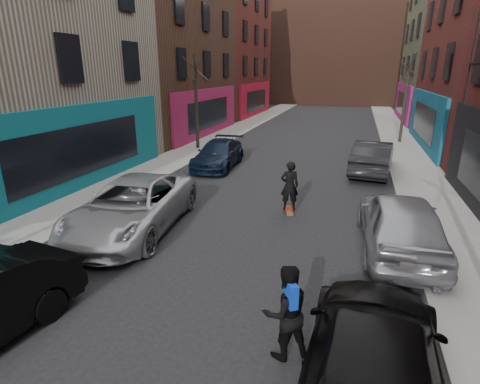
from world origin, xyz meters
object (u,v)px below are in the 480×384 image
Objects in this scene: skateboard at (288,211)px; skateboarder at (290,186)px; tree_right_far at (406,90)px; pedestrian at (286,312)px; parked_right_far at (400,222)px; tree_left_far at (196,95)px; parked_left_far at (133,206)px; parked_right_mid at (372,362)px; parked_right_end at (373,157)px; parked_left_end at (218,154)px.

skateboarder reaches higher than skateboard.
tree_right_far reaches higher than skateboard.
skateboard is at bearing -114.12° from pedestrian.
parked_right_far is at bearing -49.11° from skateboard.
tree_left_far is 12.72m from parked_left_far.
skateboarder is (7.40, -9.15, -2.41)m from tree_left_far.
parked_right_far is at bearing -95.33° from parked_right_mid.
parked_right_mid is at bearing -89.42° from skateboard.
skateboard is at bearing -108.28° from tree_right_far.
parked_right_far is (-1.60, -17.20, -2.69)m from tree_right_far.
parked_right_end is at bearing -103.28° from tree_right_far.
tree_left_far reaches higher than parked_right_mid.
parked_left_end is 10.96m from parked_right_far.
skateboard is at bearing -67.92° from parked_right_mid.
parked_right_end is 13.50m from pedestrian.
skateboard is (7.40, -9.15, -3.33)m from tree_left_far.
parked_right_mid is at bearing -40.05° from parked_left_far.
parked_right_end is 2.78× the size of pedestrian.
parked_right_mid is 6.27× the size of skateboard.
skateboarder is at bearing 0.00° from skateboard.
tree_left_far is at bearing -55.77° from parked_right_mid.
parked_right_end is 7.06m from skateboarder.
tree_right_far reaches higher than tree_left_far.
parked_right_mid is at bearing 123.05° from pedestrian.
parked_right_far reaches higher than parked_left_far.
parked_left_end is at bearing 85.26° from parked_left_far.
skateboarder is at bearing 27.44° from parked_left_far.
pedestrian is at bearing -68.01° from parked_left_end.
skateboard is at bearing 71.99° from parked_right_end.
tree_left_far is at bearing -95.55° from pedestrian.
tree_left_far is 1.30× the size of parked_right_mid.
parked_right_end is 7.10m from skateboard.
parked_left_far is 3.28× the size of pedestrian.
parked_left_end is 0.96× the size of parked_right_end.
parked_right_end reaches higher than skateboard.
tree_right_far is at bearing 25.82° from tree_left_far.
skateboarder is at bearing -67.92° from parked_right_mid.
skateboard is 7.11m from pedestrian.
parked_right_end is at bearing -14.82° from tree_left_far.
parked_left_far is 5.29m from skateboarder.
parked_right_mid is 5.59m from parked_right_far.
parked_left_end is at bearing -134.64° from tree_right_far.
parked_right_end is (10.34, -2.73, -2.58)m from tree_left_far.
skateboard is at bearing -51.05° from tree_left_far.
tree_left_far is 1.14× the size of parked_left_far.
parked_left_end is 14.82m from parked_right_mid.
skateboard is (-2.94, -6.42, -0.75)m from parked_right_end.
parked_right_end reaches higher than parked_right_mid.
skateboarder reaches higher than parked_right_end.
skateboard is (4.63, -5.40, -0.63)m from parked_left_end.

